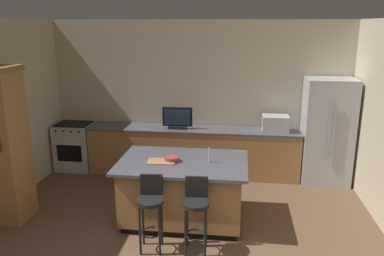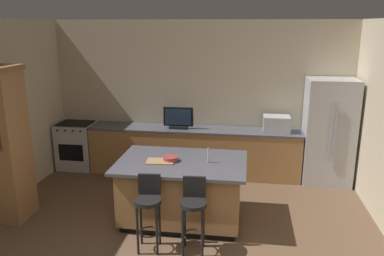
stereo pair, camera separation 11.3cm
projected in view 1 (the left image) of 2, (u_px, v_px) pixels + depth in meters
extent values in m
cube|color=beige|center=(199.00, 97.00, 7.53)|extent=(6.24, 0.12, 2.92)
cube|color=#9E7042|center=(193.00, 152.00, 7.44)|extent=(4.01, 0.60, 0.88)
cube|color=#4C4C56|center=(193.00, 129.00, 7.32)|extent=(4.04, 0.62, 0.04)
cube|color=black|center=(183.00, 217.00, 5.76)|extent=(1.62, 1.01, 0.09)
cube|color=#9E7042|center=(183.00, 189.00, 5.65)|extent=(1.70, 1.09, 0.79)
cube|color=#4C4C56|center=(183.00, 163.00, 5.54)|extent=(1.86, 1.25, 0.04)
cube|color=#B7BABF|center=(327.00, 131.00, 6.96)|extent=(0.85, 0.69, 1.92)
cylinder|color=gray|center=(329.00, 132.00, 6.59)|extent=(0.02, 0.02, 1.06)
cylinder|color=gray|center=(334.00, 132.00, 6.58)|extent=(0.02, 0.02, 1.06)
cube|color=#B7BABF|center=(76.00, 146.00, 7.73)|extent=(0.71, 0.60, 0.92)
cube|color=black|center=(69.00, 153.00, 7.45)|extent=(0.50, 0.01, 0.33)
cube|color=black|center=(74.00, 124.00, 7.60)|extent=(0.64, 0.50, 0.02)
cylinder|color=black|center=(55.00, 131.00, 7.35)|extent=(0.04, 0.03, 0.04)
cylinder|color=black|center=(63.00, 131.00, 7.33)|extent=(0.04, 0.03, 0.04)
cylinder|color=black|center=(71.00, 132.00, 7.31)|extent=(0.04, 0.03, 0.04)
cylinder|color=black|center=(79.00, 132.00, 7.29)|extent=(0.04, 0.03, 0.04)
cube|color=#9E7042|center=(2.00, 146.00, 5.53)|extent=(0.58, 0.55, 2.29)
cylinder|color=#332819|center=(0.00, 145.00, 5.20)|extent=(0.02, 0.02, 0.22)
cube|color=#B7BABF|center=(275.00, 123.00, 7.09)|extent=(0.48, 0.36, 0.29)
cube|color=black|center=(177.00, 127.00, 7.30)|extent=(0.34, 0.16, 0.05)
cube|color=black|center=(177.00, 117.00, 7.24)|extent=(0.56, 0.05, 0.36)
cube|color=#1E2D47|center=(177.00, 117.00, 7.22)|extent=(0.49, 0.01, 0.31)
cylinder|color=#B2B2B7|center=(192.00, 121.00, 7.38)|extent=(0.02, 0.02, 0.24)
cylinder|color=#B2B2B7|center=(209.00, 155.00, 5.46)|extent=(0.02, 0.02, 0.22)
cylinder|color=black|center=(150.00, 201.00, 4.83)|extent=(0.34, 0.34, 0.05)
cube|color=black|center=(152.00, 184.00, 4.93)|extent=(0.29, 0.06, 0.28)
cylinder|color=black|center=(140.00, 231.00, 4.81)|extent=(0.03, 0.03, 0.66)
cylinder|color=black|center=(160.00, 232.00, 4.80)|extent=(0.03, 0.03, 0.66)
cylinder|color=black|center=(143.00, 222.00, 5.04)|extent=(0.03, 0.03, 0.66)
cylinder|color=black|center=(162.00, 222.00, 5.03)|extent=(0.03, 0.03, 0.66)
torus|color=black|center=(151.00, 232.00, 4.94)|extent=(0.28, 0.28, 0.02)
cylinder|color=black|center=(196.00, 204.00, 4.78)|extent=(0.34, 0.34, 0.05)
cube|color=black|center=(197.00, 187.00, 4.88)|extent=(0.29, 0.05, 0.28)
cylinder|color=black|center=(185.00, 234.00, 4.77)|extent=(0.03, 0.03, 0.65)
cylinder|color=black|center=(205.00, 234.00, 4.75)|extent=(0.03, 0.03, 0.65)
cylinder|color=black|center=(187.00, 224.00, 5.00)|extent=(0.03, 0.03, 0.65)
cylinder|color=black|center=(206.00, 224.00, 4.98)|extent=(0.03, 0.03, 0.65)
torus|color=black|center=(196.00, 235.00, 4.90)|extent=(0.28, 0.28, 0.02)
cylinder|color=#993833|center=(172.00, 159.00, 5.52)|extent=(0.21, 0.21, 0.07)
cube|color=black|center=(154.00, 161.00, 5.52)|extent=(0.11, 0.16, 0.01)
cube|color=#A87F51|center=(161.00, 161.00, 5.49)|extent=(0.41, 0.29, 0.02)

